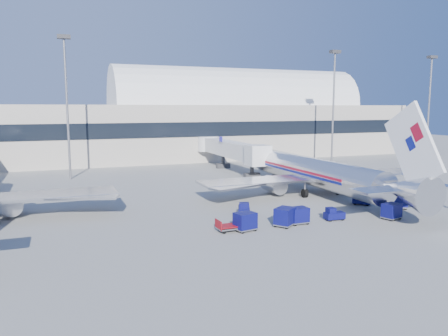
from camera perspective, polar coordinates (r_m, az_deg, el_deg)
name	(u,v)px	position (r m, az deg, el deg)	size (l,w,h in m)	color
ground	(265,208)	(50.38, 5.38, -5.25)	(260.00, 260.00, 0.00)	gray
terminal	(95,126)	(100.22, -16.45, 5.32)	(170.00, 28.15, 21.00)	#B2AA9E
airliner_main	(318,173)	(58.62, 12.20, -0.63)	(32.00, 37.26, 12.07)	silver
jetbridge_near	(227,149)	(80.66, 0.44, 2.55)	(4.40, 27.50, 6.25)	silver
mast_west	(66,86)	(73.93, -19.93, 10.03)	(2.00, 1.20, 22.60)	slate
mast_east	(334,91)	(90.41, 14.15, 9.78)	(2.00, 1.20, 22.60)	slate
mast_far_east	(430,92)	(106.79, 25.30, 8.94)	(2.00, 1.20, 22.60)	slate
barrier_near	(379,191)	(61.86, 19.63, -2.80)	(3.00, 0.55, 0.90)	#9E9E96
barrier_mid	(399,189)	(64.04, 21.87, -2.55)	(3.00, 0.55, 0.90)	#9E9E96
barrier_far	(417,187)	(66.33, 23.95, -2.32)	(3.00, 0.55, 0.90)	#9E9E96
tug_lead	(334,214)	(46.22, 14.13, -5.89)	(2.08, 1.12, 1.32)	#090B48
tug_right	(361,199)	(54.42, 17.47, -3.94)	(2.11, 2.22, 1.34)	#090B48
tug_left	(244,210)	(46.50, 2.61, -5.44)	(2.01, 2.64, 1.54)	#090B48
cart_train_a	(299,215)	(43.96, 9.71, -6.09)	(1.92, 1.49, 1.66)	#090B48
cart_train_b	(285,216)	(42.87, 7.94, -6.29)	(2.60, 2.50, 1.83)	#090B48
cart_train_c	(245,221)	(40.96, 2.78, -6.95)	(2.26, 1.91, 1.74)	#090B48
cart_solo_near	(392,211)	(48.31, 21.04, -5.24)	(2.17, 1.85, 1.65)	#090B48
cart_solo_far	(397,200)	(53.56, 21.68, -3.92)	(2.56, 2.32, 1.83)	#090B48
cart_open_red	(229,227)	(40.90, 0.63, -7.71)	(2.25, 1.63, 0.59)	slate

